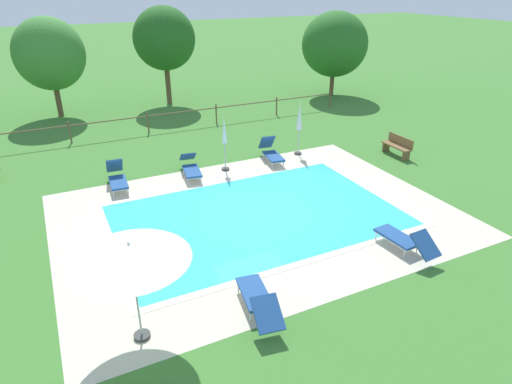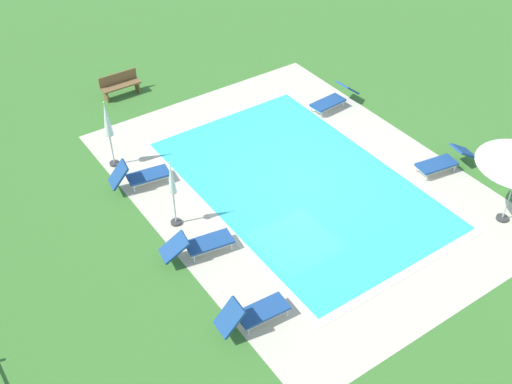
{
  "view_description": "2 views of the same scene",
  "coord_description": "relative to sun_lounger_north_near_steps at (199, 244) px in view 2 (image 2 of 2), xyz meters",
  "views": [
    {
      "loc": [
        -5.7,
        -11.52,
        7.01
      ],
      "look_at": [
        0.2,
        0.5,
        0.6
      ],
      "focal_mm": 30.88,
      "sensor_mm": 36.0,
      "label": 1
    },
    {
      "loc": [
        -11.85,
        9.83,
        12.34
      ],
      "look_at": [
        -0.21,
        1.8,
        0.64
      ],
      "focal_mm": 44.02,
      "sensor_mm": 36.0,
      "label": 2
    }
  ],
  "objects": [
    {
      "name": "ground_plane",
      "position": [
        0.9,
        -4.15,
        -0.37
      ],
      "size": [
        160.0,
        160.0,
        0.0
      ],
      "primitive_type": "plane",
      "color": "#3D752D"
    },
    {
      "name": "patio_umbrella_closed_row_west",
      "position": [
        1.46,
        -0.06,
        1.08
      ],
      "size": [
        0.32,
        0.32,
        2.25
      ],
      "color": "#383838",
      "rests_on": "ground"
    },
    {
      "name": "swimming_pool_water",
      "position": [
        0.9,
        -4.15,
        -0.36
      ],
      "size": [
        9.08,
        5.81,
        0.01
      ],
      "primitive_type": "cube",
      "color": "#38C6D1",
      "rests_on": "ground"
    },
    {
      "name": "sun_lounger_south_near_corner",
      "position": [
        -2.82,
        0.15,
        0.02
      ],
      "size": [
        0.73,
        1.91,
        0.97
      ],
      "color": "navy",
      "rests_on": "ground"
    },
    {
      "name": "sun_lounger_north_near_steps",
      "position": [
        0.0,
        0.0,
        0.0
      ],
      "size": [
        0.92,
        2.09,
        0.81
      ],
      "color": "navy",
      "rests_on": "ground"
    },
    {
      "name": "pool_deck_paving",
      "position": [
        0.9,
        -4.15,
        -0.36
      ],
      "size": [
        12.71,
        9.43,
        0.01
      ],
      "primitive_type": "cube",
      "color": "beige",
      "rests_on": "ground"
    },
    {
      "name": "sun_lounger_north_mid",
      "position": [
        -1.17,
        -8.38,
        -0.01
      ],
      "size": [
        0.92,
        2.12,
        0.76
      ],
      "color": "navy",
      "rests_on": "ground"
    },
    {
      "name": "sun_lounger_north_far",
      "position": [
        3.62,
        -0.02,
        0.03
      ],
      "size": [
        0.88,
        1.93,
        0.99
      ],
      "color": "navy",
      "rests_on": "ground"
    },
    {
      "name": "pool_coping_rim",
      "position": [
        0.9,
        -4.15,
        -0.36
      ],
      "size": [
        9.56,
        6.29,
        0.01
      ],
      "color": "beige",
      "rests_on": "ground"
    },
    {
      "name": "wooden_bench_lawn_side",
      "position": [
        8.98,
        -1.87,
        0.1
      ],
      "size": [
        0.45,
        1.5,
        0.87
      ],
      "color": "brown",
      "rests_on": "ground"
    },
    {
      "name": "patio_umbrella_closed_row_centre",
      "position": [
        5.09,
        0.21,
        1.23
      ],
      "size": [
        0.32,
        0.32,
        2.38
      ],
      "color": "#383838",
      "rests_on": "ground"
    },
    {
      "name": "sun_lounger_north_end",
      "position": [
        3.74,
        -7.91,
        0.01
      ],
      "size": [
        0.75,
        2.03,
        0.85
      ],
      "color": "navy",
      "rests_on": "ground"
    }
  ]
}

